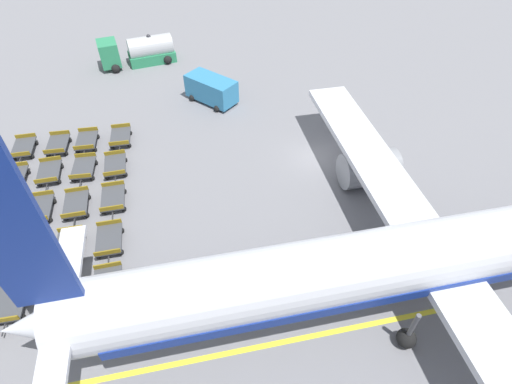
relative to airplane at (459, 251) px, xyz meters
name	(u,v)px	position (x,y,z in m)	size (l,w,h in m)	color
ground_plane	(318,157)	(-12.70, -3.00, -3.42)	(500.00, 500.00, 0.00)	gray
airplane	(459,251)	(0.00, 0.00, 0.00)	(35.18, 44.58, 13.91)	silver
fuel_tanker_primary	(141,51)	(-31.90, -16.27, -2.15)	(4.03, 7.85, 2.93)	#2D8C5B
service_van	(211,89)	(-22.68, -10.03, -2.17)	(4.98, 4.73, 2.31)	teal
baggage_dolly_row_near_col_a	(24,148)	(-18.07, -25.54, -2.95)	(3.22, 1.67, 0.92)	#424449
baggage_dolly_row_near_col_b	(14,178)	(-14.40, -25.48, -2.95)	(3.22, 1.68, 0.92)	#424449
baggage_dolly_row_near_col_c	(0,215)	(-10.71, -25.62, -2.95)	(3.23, 1.69, 0.92)	#424449
baggage_dolly_row_mid_a_col_a	(58,145)	(-17.94, -22.96, -2.95)	(3.25, 1.74, 0.92)	#424449
baggage_dolly_row_mid_a_col_b	(49,172)	(-14.55, -23.10, -2.95)	(3.24, 1.71, 0.92)	#424449
baggage_dolly_row_mid_a_col_c	(40,209)	(-10.76, -23.12, -2.95)	(3.22, 1.67, 0.92)	#424449
baggage_dolly_row_mid_a_col_d	(26,250)	(-7.28, -23.32, -2.95)	(3.24, 1.71, 0.92)	#424449
baggage_dolly_row_mid_a_col_e	(11,302)	(-3.71, -23.43, -2.95)	(3.23, 1.70, 0.92)	#424449
baggage_dolly_row_mid_b_col_a	(87,141)	(-17.97, -20.76, -2.95)	(3.25, 1.75, 0.92)	#424449
baggage_dolly_row_mid_b_col_b	(84,168)	(-14.51, -20.67, -2.95)	(3.26, 1.77, 0.92)	#424449
baggage_dolly_row_mid_b_col_c	(76,205)	(-10.69, -20.80, -2.95)	(3.23, 1.71, 0.92)	#424449
baggage_dolly_row_mid_b_col_d	(69,247)	(-7.03, -20.81, -2.95)	(3.22, 1.68, 0.92)	#424449
baggage_dolly_row_mid_b_col_e	(58,297)	(-3.54, -20.96, -2.95)	(3.22, 1.67, 0.92)	#424449
baggage_dolly_row_far_col_a	(121,137)	(-17.95, -18.11, -2.95)	(3.24, 1.71, 0.92)	#424449
baggage_dolly_row_far_col_b	(115,165)	(-14.35, -18.38, -2.95)	(3.24, 1.72, 0.92)	#424449
baggage_dolly_row_far_col_c	(113,198)	(-10.77, -18.38, -2.95)	(3.23, 1.69, 0.92)	#424449
baggage_dolly_row_far_col_d	(109,240)	(-7.07, -18.44, -2.95)	(3.23, 1.69, 0.92)	#424449
baggage_dolly_row_far_col_e	(108,286)	(-3.67, -18.34, -2.95)	(3.23, 1.70, 0.92)	#424449
stand_guidance_stripe	(282,342)	(1.30, -9.56, -3.42)	(0.31, 21.05, 0.01)	yellow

